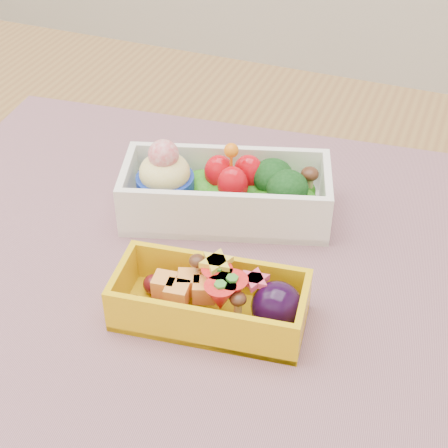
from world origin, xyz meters
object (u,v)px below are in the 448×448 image
(table, at_px, (228,352))
(bento_white, at_px, (225,191))
(placemat, at_px, (214,260))
(bento_yellow, at_px, (214,300))

(table, bearing_deg, bento_white, 113.20)
(placemat, distance_m, bento_yellow, 0.07)
(placemat, distance_m, bento_white, 0.07)
(table, xyz_separation_m, bento_yellow, (0.01, -0.06, 0.12))
(placemat, height_order, bento_white, bento_white)
(table, distance_m, bento_white, 0.15)
(placemat, bearing_deg, table, -29.36)
(bento_white, relative_size, bento_yellow, 1.32)
(placemat, bearing_deg, bento_yellow, -67.59)
(placemat, relative_size, bento_yellow, 3.87)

